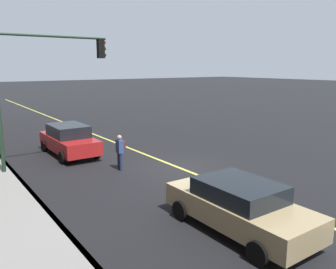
{
  "coord_description": "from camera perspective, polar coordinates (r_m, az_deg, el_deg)",
  "views": [
    {
      "loc": [
        -12.05,
        9.11,
        4.55
      ],
      "look_at": [
        -0.28,
        0.8,
        1.68
      ],
      "focal_mm": 36.83,
      "sensor_mm": 36.0,
      "label": 1
    }
  ],
  "objects": [
    {
      "name": "traffic_light_mast",
      "position": [
        16.07,
        -20.11,
        9.43
      ],
      "size": [
        0.28,
        4.99,
        6.12
      ],
      "color": "#1E3823",
      "rests_on": "ground"
    },
    {
      "name": "lane_stripe_center",
      "position": [
        15.77,
        1.8,
        -5.5
      ],
      "size": [
        80.0,
        0.16,
        0.01
      ],
      "primitive_type": "cube",
      "color": "#D8CC4C",
      "rests_on": "ground"
    },
    {
      "name": "car_tan",
      "position": [
        9.97,
        11.67,
        -11.39
      ],
      "size": [
        4.48,
        2.03,
        1.44
      ],
      "color": "tan",
      "rests_on": "ground"
    },
    {
      "name": "car_red",
      "position": [
        18.6,
        -16.09,
        -0.8
      ],
      "size": [
        4.51,
        1.94,
        1.58
      ],
      "color": "red",
      "rests_on": "ground"
    },
    {
      "name": "pedestrian_with_backpack",
      "position": [
        15.38,
        -7.93,
        -2.53
      ],
      "size": [
        0.39,
        0.38,
        1.59
      ],
      "color": "#262D4C",
      "rests_on": "ground"
    },
    {
      "name": "ground",
      "position": [
        15.78,
        1.8,
        -5.52
      ],
      "size": [
        200.0,
        200.0,
        0.0
      ],
      "primitive_type": "plane",
      "color": "black"
    },
    {
      "name": "curb_edge",
      "position": [
        13.14,
        -21.37,
        -9.48
      ],
      "size": [
        80.0,
        0.16,
        0.15
      ],
      "primitive_type": "cube",
      "color": "slate",
      "rests_on": "ground"
    }
  ]
}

